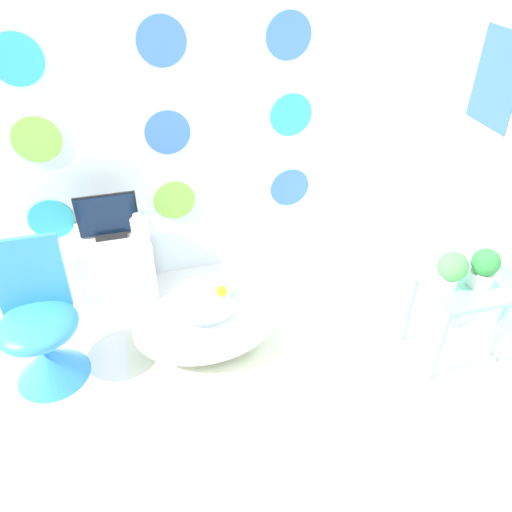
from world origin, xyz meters
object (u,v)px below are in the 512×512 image
Objects in this scene: bathtub at (206,324)px; potted_plant_right at (484,267)px; tv at (108,218)px; vase at (139,230)px; chair at (44,341)px; potted_plant_left at (452,269)px.

potted_plant_right reaches higher than bathtub.
tv is 0.23m from vase.
tv reaches higher than vase.
chair is 0.85m from tv.
vase is 2.08m from potted_plant_right.
bathtub is at bearing -52.77° from tv.
chair is 2.56m from potted_plant_right.
chair reaches higher than vase.
chair is 2.37m from potted_plant_left.
bathtub is 1.66m from potted_plant_right.
potted_plant_right is (1.85, -0.94, 0.03)m from vase.
chair reaches higher than tv.
chair is at bearing 169.12° from potted_plant_right.
bathtub is at bearing 163.42° from potted_plant_left.
chair is 2.28× the size of tv.
vase is 1.90m from potted_plant_left.
potted_plant_left is 0.98× the size of potted_plant_right.
potted_plant_right is at bearing -27.04° from vase.
bathtub is 2.31× the size of tv.
tv is at bearing 152.09° from potted_plant_right.
potted_plant_right is at bearing -27.91° from tv.
vase reaches higher than bathtub.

